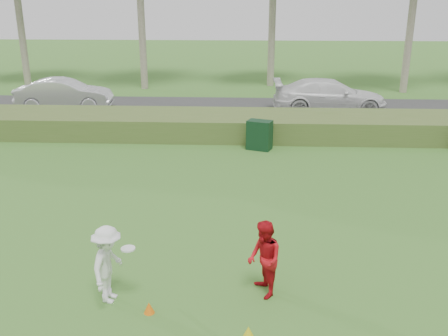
# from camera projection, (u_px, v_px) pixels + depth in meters

# --- Properties ---
(ground) EXTENTS (120.00, 120.00, 0.00)m
(ground) POSITION_uv_depth(u_px,v_px,m) (214.00, 299.00, 9.66)
(ground) COLOR #326923
(ground) RESTS_ON ground
(reed_strip) EXTENTS (80.00, 3.00, 0.90)m
(reed_strip) POSITION_uv_depth(u_px,v_px,m) (234.00, 125.00, 20.84)
(reed_strip) COLOR #425C24
(reed_strip) RESTS_ON ground
(park_road) EXTENTS (80.00, 6.00, 0.06)m
(park_road) POSITION_uv_depth(u_px,v_px,m) (237.00, 109.00, 25.70)
(park_road) COLOR #2D2D2D
(park_road) RESTS_ON ground
(player_white) EXTENTS (0.89, 1.07, 1.54)m
(player_white) POSITION_uv_depth(u_px,v_px,m) (108.00, 264.00, 9.37)
(player_white) COLOR white
(player_white) RESTS_ON ground
(player_red) EXTENTS (0.78, 0.89, 1.54)m
(player_red) POSITION_uv_depth(u_px,v_px,m) (264.00, 259.00, 9.55)
(player_red) COLOR red
(player_red) RESTS_ON ground
(cone_orange) EXTENTS (0.20, 0.20, 0.22)m
(cone_orange) POSITION_uv_depth(u_px,v_px,m) (149.00, 308.00, 9.18)
(cone_orange) COLOR orange
(cone_orange) RESTS_ON ground
(cone_yellow) EXTENTS (0.18, 0.18, 0.20)m
(cone_yellow) POSITION_uv_depth(u_px,v_px,m) (248.00, 331.00, 8.55)
(cone_yellow) COLOR yellow
(cone_yellow) RESTS_ON ground
(utility_cabinet) EXTENTS (1.03, 0.83, 1.12)m
(utility_cabinet) POSITION_uv_depth(u_px,v_px,m) (259.00, 135.00, 18.91)
(utility_cabinet) COLOR black
(utility_cabinet) RESTS_ON ground
(car_mid) EXTENTS (4.89, 2.14, 1.56)m
(car_mid) POSITION_uv_depth(u_px,v_px,m) (64.00, 94.00, 25.27)
(car_mid) COLOR silver
(car_mid) RESTS_ON park_road
(car_right) EXTENTS (5.60, 2.33, 1.62)m
(car_right) POSITION_uv_depth(u_px,v_px,m) (330.00, 96.00, 24.76)
(car_right) COLOR white
(car_right) RESTS_ON park_road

